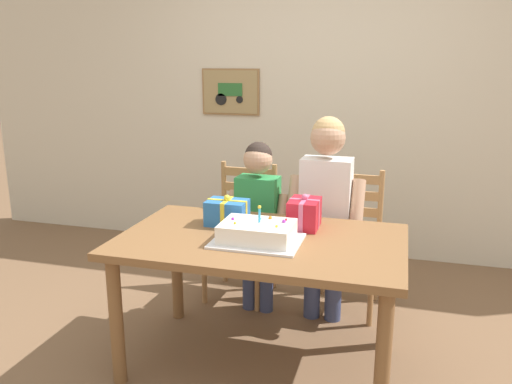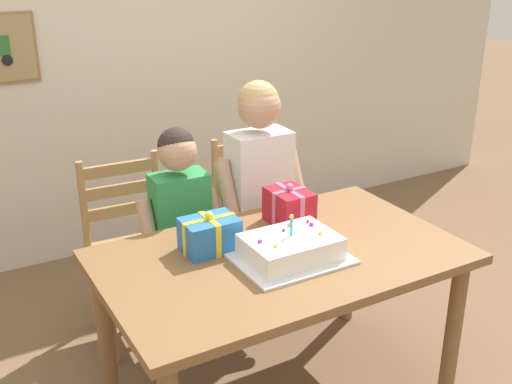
{
  "view_description": "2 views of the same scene",
  "coord_description": "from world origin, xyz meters",
  "px_view_note": "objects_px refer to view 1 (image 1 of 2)",
  "views": [
    {
      "loc": [
        0.67,
        -2.45,
        1.62
      ],
      "look_at": [
        -0.06,
        0.13,
        0.94
      ],
      "focal_mm": 36.35,
      "sensor_mm": 36.0,
      "label": 1
    },
    {
      "loc": [
        -1.22,
        -1.92,
        1.9
      ],
      "look_at": [
        -0.01,
        0.18,
        0.93
      ],
      "focal_mm": 43.75,
      "sensor_mm": 36.0,
      "label": 2
    }
  ],
  "objects_px": {
    "birthday_cake": "(258,233)",
    "child_younger": "(258,211)",
    "gift_box_red_large": "(227,212)",
    "chair_right": "(347,240)",
    "child_older": "(326,200)",
    "dining_table": "(261,255)",
    "gift_box_beside_cake": "(304,214)",
    "chair_left": "(242,230)"
  },
  "relations": [
    {
      "from": "child_older",
      "to": "child_younger",
      "type": "bearing_deg",
      "value": 179.95
    },
    {
      "from": "chair_left",
      "to": "gift_box_beside_cake",
      "type": "bearing_deg",
      "value": -47.48
    },
    {
      "from": "child_older",
      "to": "gift_box_red_large",
      "type": "bearing_deg",
      "value": -138.16
    },
    {
      "from": "birthday_cake",
      "to": "gift_box_beside_cake",
      "type": "height_order",
      "value": "same"
    },
    {
      "from": "chair_left",
      "to": "chair_right",
      "type": "bearing_deg",
      "value": 0.0
    },
    {
      "from": "dining_table",
      "to": "gift_box_red_large",
      "type": "xyz_separation_m",
      "value": [
        -0.24,
        0.17,
        0.16
      ]
    },
    {
      "from": "gift_box_red_large",
      "to": "chair_right",
      "type": "height_order",
      "value": "chair_right"
    },
    {
      "from": "chair_left",
      "to": "chair_right",
      "type": "relative_size",
      "value": 1.0
    },
    {
      "from": "dining_table",
      "to": "birthday_cake",
      "type": "height_order",
      "value": "birthday_cake"
    },
    {
      "from": "gift_box_red_large",
      "to": "gift_box_beside_cake",
      "type": "xyz_separation_m",
      "value": [
        0.42,
        0.06,
        0.01
      ]
    },
    {
      "from": "gift_box_red_large",
      "to": "chair_right",
      "type": "xyz_separation_m",
      "value": [
        0.61,
        0.66,
        -0.33
      ]
    },
    {
      "from": "gift_box_red_large",
      "to": "child_older",
      "type": "relative_size",
      "value": 0.18
    },
    {
      "from": "birthday_cake",
      "to": "dining_table",
      "type": "bearing_deg",
      "value": 92.26
    },
    {
      "from": "birthday_cake",
      "to": "chair_left",
      "type": "height_order",
      "value": "chair_left"
    },
    {
      "from": "dining_table",
      "to": "chair_right",
      "type": "bearing_deg",
      "value": 66.05
    },
    {
      "from": "birthday_cake",
      "to": "gift_box_beside_cake",
      "type": "bearing_deg",
      "value": 58.77
    },
    {
      "from": "birthday_cake",
      "to": "child_younger",
      "type": "relative_size",
      "value": 0.39
    },
    {
      "from": "gift_box_beside_cake",
      "to": "chair_left",
      "type": "height_order",
      "value": "chair_left"
    },
    {
      "from": "chair_left",
      "to": "child_older",
      "type": "distance_m",
      "value": 0.72
    },
    {
      "from": "dining_table",
      "to": "gift_box_beside_cake",
      "type": "relative_size",
      "value": 6.85
    },
    {
      "from": "birthday_cake",
      "to": "child_younger",
      "type": "distance_m",
      "value": 0.7
    },
    {
      "from": "child_younger",
      "to": "gift_box_red_large",
      "type": "bearing_deg",
      "value": -97.16
    },
    {
      "from": "dining_table",
      "to": "gift_box_red_large",
      "type": "bearing_deg",
      "value": 145.21
    },
    {
      "from": "gift_box_red_large",
      "to": "child_older",
      "type": "distance_m",
      "value": 0.65
    },
    {
      "from": "child_older",
      "to": "birthday_cake",
      "type": "bearing_deg",
      "value": -109.91
    },
    {
      "from": "dining_table",
      "to": "chair_right",
      "type": "distance_m",
      "value": 0.92
    },
    {
      "from": "birthday_cake",
      "to": "child_younger",
      "type": "xyz_separation_m",
      "value": [
        -0.19,
        0.67,
        -0.09
      ]
    },
    {
      "from": "chair_right",
      "to": "child_younger",
      "type": "relative_size",
      "value": 0.81
    },
    {
      "from": "birthday_cake",
      "to": "gift_box_red_large",
      "type": "xyz_separation_m",
      "value": [
        -0.24,
        0.24,
        0.02
      ]
    },
    {
      "from": "dining_table",
      "to": "chair_left",
      "type": "height_order",
      "value": "chair_left"
    },
    {
      "from": "gift_box_beside_cake",
      "to": "child_younger",
      "type": "bearing_deg",
      "value": 134.57
    },
    {
      "from": "gift_box_red_large",
      "to": "chair_right",
      "type": "distance_m",
      "value": 0.95
    },
    {
      "from": "child_older",
      "to": "dining_table",
      "type": "bearing_deg",
      "value": -112.18
    },
    {
      "from": "child_older",
      "to": "child_younger",
      "type": "xyz_separation_m",
      "value": [
        -0.43,
        0.0,
        -0.1
      ]
    },
    {
      "from": "dining_table",
      "to": "chair_left",
      "type": "relative_size",
      "value": 1.6
    },
    {
      "from": "gift_box_red_large",
      "to": "chair_left",
      "type": "relative_size",
      "value": 0.25
    },
    {
      "from": "gift_box_beside_cake",
      "to": "child_younger",
      "type": "xyz_separation_m",
      "value": [
        -0.37,
        0.37,
        -0.12
      ]
    },
    {
      "from": "dining_table",
      "to": "child_younger",
      "type": "bearing_deg",
      "value": 107.13
    },
    {
      "from": "gift_box_beside_cake",
      "to": "child_younger",
      "type": "height_order",
      "value": "child_younger"
    },
    {
      "from": "gift_box_beside_cake",
      "to": "child_older",
      "type": "bearing_deg",
      "value": 80.45
    },
    {
      "from": "dining_table",
      "to": "child_younger",
      "type": "height_order",
      "value": "child_younger"
    },
    {
      "from": "child_older",
      "to": "child_younger",
      "type": "relative_size",
      "value": 1.15
    }
  ]
}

